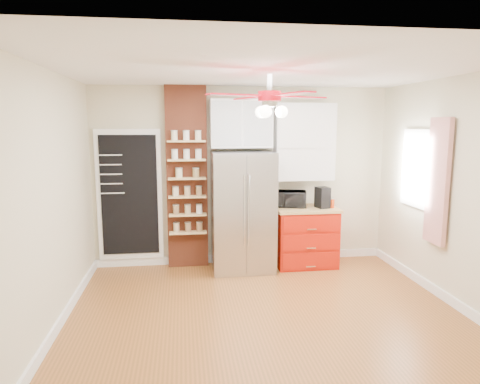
{
  "coord_description": "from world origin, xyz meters",
  "views": [
    {
      "loc": [
        -0.92,
        -4.46,
        2.14
      ],
      "look_at": [
        -0.19,
        0.9,
        1.28
      ],
      "focal_mm": 32.0,
      "sensor_mm": 36.0,
      "label": 1
    }
  ],
  "objects": [
    {
      "name": "floor",
      "position": [
        0.0,
        0.0,
        0.0
      ],
      "size": [
        4.5,
        4.5,
        0.0
      ],
      "primitive_type": "plane",
      "color": "brown",
      "rests_on": "ground"
    },
    {
      "name": "ceiling",
      "position": [
        0.0,
        0.0,
        2.7
      ],
      "size": [
        4.5,
        4.5,
        0.0
      ],
      "primitive_type": "plane",
      "color": "white",
      "rests_on": "wall_back"
    },
    {
      "name": "wall_back",
      "position": [
        0.0,
        2.0,
        1.35
      ],
      "size": [
        4.5,
        0.02,
        2.7
      ],
      "primitive_type": "cube",
      "color": "beige",
      "rests_on": "floor"
    },
    {
      "name": "wall_front",
      "position": [
        0.0,
        -2.0,
        1.35
      ],
      "size": [
        4.5,
        0.02,
        2.7
      ],
      "primitive_type": "cube",
      "color": "beige",
      "rests_on": "floor"
    },
    {
      "name": "wall_left",
      "position": [
        -2.25,
        0.0,
        1.35
      ],
      "size": [
        0.02,
        4.0,
        2.7
      ],
      "primitive_type": "cube",
      "color": "beige",
      "rests_on": "floor"
    },
    {
      "name": "wall_right",
      "position": [
        2.25,
        0.0,
        1.35
      ],
      "size": [
        0.02,
        4.0,
        2.7
      ],
      "primitive_type": "cube",
      "color": "beige",
      "rests_on": "floor"
    },
    {
      "name": "chalkboard",
      "position": [
        -1.7,
        1.96,
        1.1
      ],
      "size": [
        0.95,
        0.05,
        1.95
      ],
      "color": "white",
      "rests_on": "wall_back"
    },
    {
      "name": "brick_pillar",
      "position": [
        -0.85,
        1.92,
        1.35
      ],
      "size": [
        0.6,
        0.16,
        2.7
      ],
      "primitive_type": "cube",
      "color": "brown",
      "rests_on": "floor"
    },
    {
      "name": "fridge",
      "position": [
        -0.05,
        1.63,
        0.88
      ],
      "size": [
        0.9,
        0.7,
        1.75
      ],
      "primitive_type": "cube",
      "color": "#A6A6AA",
      "rests_on": "floor"
    },
    {
      "name": "upper_glass_cabinet",
      "position": [
        -0.05,
        1.82,
        2.15
      ],
      "size": [
        0.9,
        0.35,
        0.7
      ],
      "primitive_type": "cube",
      "color": "white",
      "rests_on": "wall_back"
    },
    {
      "name": "red_cabinet",
      "position": [
        0.92,
        1.68,
        0.45
      ],
      "size": [
        0.94,
        0.64,
        0.9
      ],
      "color": "#AE1507",
      "rests_on": "floor"
    },
    {
      "name": "upper_shelf_unit",
      "position": [
        0.92,
        1.85,
        1.88
      ],
      "size": [
        0.9,
        0.3,
        1.15
      ],
      "primitive_type": "cube",
      "color": "white",
      "rests_on": "wall_back"
    },
    {
      "name": "window",
      "position": [
        2.23,
        0.9,
        1.55
      ],
      "size": [
        0.04,
        0.75,
        1.05
      ],
      "primitive_type": "cube",
      "color": "white",
      "rests_on": "wall_right"
    },
    {
      "name": "curtain",
      "position": [
        2.18,
        0.35,
        1.45
      ],
      "size": [
        0.06,
        0.4,
        1.55
      ],
      "primitive_type": "cube",
      "color": "#B22317",
      "rests_on": "wall_right"
    },
    {
      "name": "ceiling_fan",
      "position": [
        0.0,
        0.0,
        2.42
      ],
      "size": [
        1.4,
        1.4,
        0.44
      ],
      "color": "silver",
      "rests_on": "ceiling"
    },
    {
      "name": "toaster_oven",
      "position": [
        0.71,
        1.77,
        1.02
      ],
      "size": [
        0.5,
        0.4,
        0.24
      ],
      "primitive_type": "imported",
      "rotation": [
        0.0,
        0.0,
        -0.25
      ],
      "color": "black",
      "rests_on": "red_cabinet"
    },
    {
      "name": "coffee_maker",
      "position": [
        1.16,
        1.63,
        1.06
      ],
      "size": [
        0.21,
        0.24,
        0.31
      ],
      "primitive_type": "cube",
      "rotation": [
        0.0,
        0.0,
        0.23
      ],
      "color": "black",
      "rests_on": "red_cabinet"
    },
    {
      "name": "canister_left",
      "position": [
        1.29,
        1.6,
        0.97
      ],
      "size": [
        0.1,
        0.1,
        0.14
      ],
      "primitive_type": "cylinder",
      "rotation": [
        0.0,
        0.0,
        -0.14
      ],
      "color": "#B12F09",
      "rests_on": "red_cabinet"
    },
    {
      "name": "canister_right",
      "position": [
        1.29,
        1.71,
        0.97
      ],
      "size": [
        0.11,
        0.11,
        0.14
      ],
      "primitive_type": "cylinder",
      "rotation": [
        0.0,
        0.0,
        -0.03
      ],
      "color": "#B61F0A",
      "rests_on": "red_cabinet"
    },
    {
      "name": "pantry_jar_oats",
      "position": [
        -0.96,
        1.76,
        1.44
      ],
      "size": [
        0.13,
        0.13,
        0.13
      ],
      "primitive_type": "cylinder",
      "rotation": [
        0.0,
        0.0,
        -0.42
      ],
      "color": "beige",
      "rests_on": "brick_pillar"
    },
    {
      "name": "pantry_jar_beans",
      "position": [
        -0.72,
        1.78,
        1.44
      ],
      "size": [
        0.11,
        0.11,
        0.13
      ],
      "primitive_type": "cylinder",
      "rotation": [
        0.0,
        0.0,
        -0.12
      ],
      "color": "olive",
      "rests_on": "brick_pillar"
    }
  ]
}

